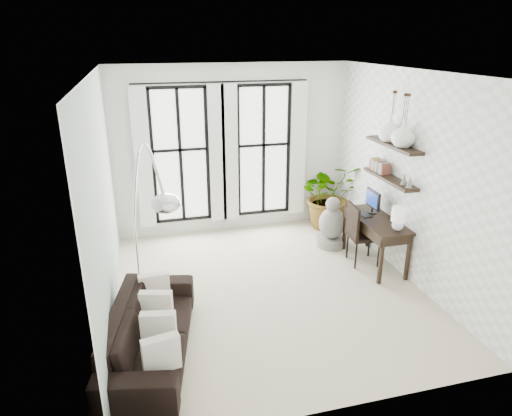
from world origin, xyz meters
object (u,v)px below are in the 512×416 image
object	(u,v)px
plant	(329,195)
buddha	(332,226)
desk_chair	(359,230)
arc_lamp	(145,183)
sofa	(150,330)
desk	(377,224)

from	to	relation	value
plant	buddha	bearing A→B (deg)	-109.92
plant	buddha	world-z (taller)	plant
desk_chair	buddha	distance (m)	0.79
desk_chair	buddha	xyz separation A→B (m)	(-0.15, 0.74, -0.20)
arc_lamp	buddha	world-z (taller)	arc_lamp
sofa	arc_lamp	distance (m)	1.79
desk	arc_lamp	bearing A→B (deg)	-171.06
arc_lamp	buddha	distance (m)	3.87
buddha	desk_chair	bearing A→B (deg)	-78.26
sofa	desk	bearing A→B (deg)	-58.06
plant	arc_lamp	distance (m)	4.44
desk_chair	sofa	bearing A→B (deg)	-151.12
sofa	arc_lamp	world-z (taller)	arc_lamp
plant	buddha	size ratio (longest dim) A/B	1.43
desk_chair	arc_lamp	xyz separation A→B (m)	(-3.40, -0.72, 1.32)
desk_chair	arc_lamp	world-z (taller)	arc_lamp
arc_lamp	buddha	bearing A→B (deg)	24.32
plant	arc_lamp	bearing A→B (deg)	-146.68
arc_lamp	desk	bearing A→B (deg)	8.94
sofa	plant	size ratio (longest dim) A/B	1.66
desk	buddha	xyz separation A→B (m)	(-0.40, 0.89, -0.36)
desk	desk_chair	xyz separation A→B (m)	(-0.24, 0.15, -0.16)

